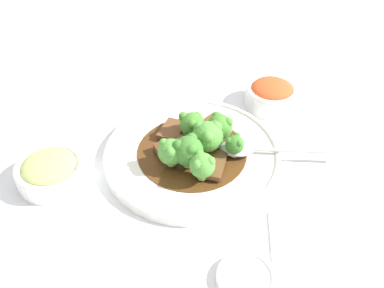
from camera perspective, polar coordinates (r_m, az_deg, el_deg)
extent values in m
plane|color=silver|center=(0.81, 0.00, -1.79)|extent=(4.00, 4.00, 0.00)
cylinder|color=white|center=(0.81, 0.00, -1.43)|extent=(0.32, 0.32, 0.01)
torus|color=white|center=(0.80, 0.00, -1.07)|extent=(0.32, 0.32, 0.01)
cylinder|color=#4C2D14|center=(0.80, 0.00, -1.02)|extent=(0.20, 0.20, 0.00)
cube|color=#56331E|center=(0.80, -3.04, -0.48)|extent=(0.05, 0.06, 0.01)
cube|color=brown|center=(0.77, 2.85, -2.63)|extent=(0.07, 0.05, 0.01)
cube|color=brown|center=(0.83, -2.55, 1.77)|extent=(0.07, 0.06, 0.01)
cube|color=brown|center=(0.80, -0.36, -0.06)|extent=(0.06, 0.05, 0.01)
cube|color=brown|center=(0.84, 2.36, 2.22)|extent=(0.07, 0.07, 0.01)
cylinder|color=#8EB756|center=(0.79, 1.94, -0.54)|extent=(0.02, 0.02, 0.01)
sphere|color=#4C8E38|center=(0.78, 1.99, 0.90)|extent=(0.05, 0.05, 0.05)
sphere|color=#4C8E38|center=(0.75, 2.01, 0.92)|extent=(0.02, 0.02, 0.02)
sphere|color=#4C8E38|center=(0.77, 3.10, 2.13)|extent=(0.02, 0.02, 0.02)
sphere|color=#4C8E38|center=(0.77, 0.93, 2.17)|extent=(0.02, 0.02, 0.02)
cylinder|color=#8EB756|center=(0.77, -0.49, -2.30)|extent=(0.02, 0.02, 0.01)
sphere|color=#387028|center=(0.75, -0.50, -0.88)|extent=(0.05, 0.05, 0.05)
sphere|color=#387028|center=(0.73, 0.28, -0.72)|extent=(0.02, 0.02, 0.02)
sphere|color=#387028|center=(0.75, -0.05, 0.70)|extent=(0.02, 0.02, 0.02)
sphere|color=#387028|center=(0.74, -1.75, -0.19)|extent=(0.02, 0.02, 0.02)
cylinder|color=#7FA84C|center=(0.74, 1.27, -3.97)|extent=(0.01, 0.01, 0.01)
sphere|color=#4C8E38|center=(0.73, 1.30, -2.73)|extent=(0.04, 0.04, 0.04)
sphere|color=#4C8E38|center=(0.72, 2.35, -2.21)|extent=(0.02, 0.02, 0.02)
sphere|color=#4C8E38|center=(0.73, 0.96, -1.39)|extent=(0.02, 0.02, 0.02)
sphere|color=#4C8E38|center=(0.71, 0.62, -2.62)|extent=(0.02, 0.02, 0.02)
cylinder|color=#7FA84C|center=(0.77, -2.62, -2.25)|extent=(0.02, 0.02, 0.01)
sphere|color=#4C8E38|center=(0.75, -2.67, -1.01)|extent=(0.05, 0.05, 0.05)
sphere|color=#4C8E38|center=(0.75, -1.73, 0.05)|extent=(0.02, 0.02, 0.02)
sphere|color=#4C8E38|center=(0.75, -3.60, 0.08)|extent=(0.02, 0.02, 0.02)
sphere|color=#4C8E38|center=(0.74, -2.76, -1.04)|extent=(0.02, 0.02, 0.02)
cylinder|color=#8EB756|center=(0.79, 5.36, -1.10)|extent=(0.01, 0.01, 0.01)
sphere|color=#387028|center=(0.77, 5.45, -0.05)|extent=(0.03, 0.03, 0.03)
sphere|color=#387028|center=(0.78, 5.71, 0.92)|extent=(0.01, 0.01, 0.01)
sphere|color=#387028|center=(0.77, 4.75, 0.38)|extent=(0.01, 0.01, 0.01)
sphere|color=#387028|center=(0.76, 6.01, 0.06)|extent=(0.01, 0.01, 0.01)
cylinder|color=#8EB756|center=(0.81, 3.45, 0.84)|extent=(0.02, 0.02, 0.02)
sphere|color=#427F2D|center=(0.80, 3.52, 2.20)|extent=(0.05, 0.05, 0.05)
sphere|color=#427F2D|center=(0.80, 3.17, 3.53)|extent=(0.02, 0.02, 0.02)
sphere|color=#427F2D|center=(0.78, 2.90, 2.42)|extent=(0.02, 0.02, 0.02)
sphere|color=#427F2D|center=(0.79, 4.60, 2.78)|extent=(0.02, 0.02, 0.02)
cylinder|color=#8EB756|center=(0.82, -0.23, 1.29)|extent=(0.02, 0.02, 0.01)
sphere|color=#427F2D|center=(0.81, -0.24, 2.48)|extent=(0.05, 0.05, 0.05)
sphere|color=#427F2D|center=(0.81, -1.11, 3.51)|extent=(0.02, 0.02, 0.02)
sphere|color=#427F2D|center=(0.79, -0.26, 2.54)|extent=(0.02, 0.02, 0.02)
sphere|color=#427F2D|center=(0.81, 0.65, 3.49)|extent=(0.02, 0.02, 0.02)
ellipsoid|color=silver|center=(0.80, 5.71, -0.62)|extent=(0.04, 0.06, 0.01)
cylinder|color=silver|center=(0.81, 13.33, -1.05)|extent=(0.01, 0.15, 0.01)
cylinder|color=white|center=(0.95, 9.85, 5.11)|extent=(0.06, 0.06, 0.01)
cylinder|color=white|center=(0.94, 9.96, 5.87)|extent=(0.11, 0.11, 0.04)
torus|color=white|center=(0.93, 10.10, 6.80)|extent=(0.11, 0.11, 0.01)
ellipsoid|color=#D14C23|center=(0.93, 10.11, 6.93)|extent=(0.08, 0.08, 0.03)
cylinder|color=white|center=(0.81, -17.29, -4.21)|extent=(0.06, 0.06, 0.01)
cylinder|color=white|center=(0.80, -17.47, -3.58)|extent=(0.12, 0.12, 0.03)
torus|color=white|center=(0.79, -17.69, -2.77)|extent=(0.12, 0.12, 0.01)
ellipsoid|color=#A3B266|center=(0.79, -17.73, -2.66)|extent=(0.09, 0.09, 0.02)
cylinder|color=white|center=(0.65, 6.77, -16.60)|extent=(0.08, 0.08, 0.01)
torus|color=white|center=(0.65, 6.80, -16.37)|extent=(0.08, 0.08, 0.01)
cube|color=white|center=(0.70, 13.60, -12.42)|extent=(0.13, 0.09, 0.01)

